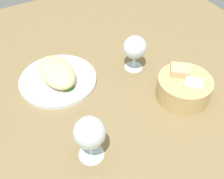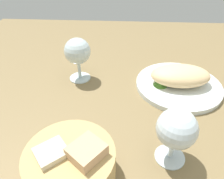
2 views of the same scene
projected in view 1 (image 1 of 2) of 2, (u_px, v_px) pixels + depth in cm
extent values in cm
cube|color=olive|center=(109.00, 93.00, 88.58)|extent=(140.00, 140.00, 2.00)
cylinder|color=white|center=(58.00, 80.00, 90.42)|extent=(24.96, 24.96, 1.40)
ellipsoid|color=#F0C98F|center=(57.00, 72.00, 88.01)|extent=(17.40, 10.83, 5.47)
cone|color=#4A8931|center=(68.00, 86.00, 86.55)|extent=(4.13, 4.13, 1.12)
cylinder|color=tan|center=(184.00, 88.00, 83.61)|extent=(16.21, 16.21, 7.02)
cube|color=beige|center=(192.00, 89.00, 80.56)|extent=(6.94, 6.87, 5.16)
cube|color=tan|center=(179.00, 75.00, 83.64)|extent=(7.43, 7.51, 5.59)
cylinder|color=silver|center=(92.00, 154.00, 70.96)|extent=(6.57, 6.57, 0.60)
cylinder|color=silver|center=(91.00, 148.00, 69.02)|extent=(1.00, 1.00, 4.93)
sphere|color=silver|center=(90.00, 132.00, 64.54)|extent=(7.83, 7.83, 7.83)
cylinder|color=silver|center=(134.00, 67.00, 95.72)|extent=(6.20, 6.20, 0.60)
cylinder|color=silver|center=(134.00, 62.00, 94.10)|extent=(1.00, 1.00, 4.04)
sphere|color=silver|center=(135.00, 47.00, 89.97)|extent=(7.75, 7.75, 7.75)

